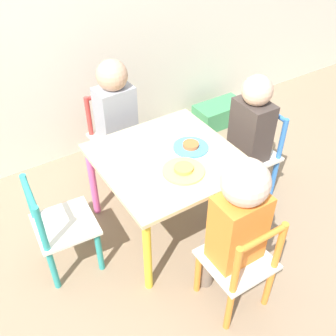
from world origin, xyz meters
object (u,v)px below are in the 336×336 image
at_px(chair_blue, 253,155).
at_px(storage_bin, 219,114).
at_px(child_front, 236,220).
at_px(chair_red, 115,137).
at_px(child_back, 117,113).
at_px(chair_orange, 240,265).
at_px(plate_right, 191,147).
at_px(kids_table, 168,167).
at_px(child_right, 249,130).
at_px(chair_teal, 60,228).
at_px(plate_front, 184,170).

xyz_separation_m(chair_blue, storage_bin, (0.30, 0.65, -0.17)).
relative_size(chair_blue, child_front, 0.68).
bearing_deg(chair_blue, chair_red, -132.95).
bearing_deg(chair_red, child_back, -90.00).
distance_m(chair_orange, child_back, 1.04).
bearing_deg(chair_orange, child_back, -88.67).
height_order(plate_right, storage_bin, plate_right).
bearing_deg(chair_orange, kids_table, -90.00).
xyz_separation_m(chair_orange, child_front, (0.00, 0.06, 0.21)).
bearing_deg(kids_table, child_right, -1.61).
relative_size(chair_blue, child_back, 0.68).
relative_size(chair_red, child_front, 0.68).
bearing_deg(plate_right, child_right, -2.20).
xyz_separation_m(chair_red, chair_teal, (-0.52, -0.50, 0.00)).
relative_size(chair_red, chair_teal, 1.00).
bearing_deg(child_right, chair_orange, -40.88).
height_order(chair_teal, plate_front, chair_teal).
height_order(chair_red, storage_bin, chair_red).
bearing_deg(chair_red, storage_bin, 3.84).
relative_size(chair_red, child_right, 0.69).
xyz_separation_m(chair_blue, chair_red, (-0.57, 0.56, 0.00)).
bearing_deg(storage_bin, chair_orange, -125.58).
distance_m(child_back, storage_bin, 0.95).
bearing_deg(plate_right, kids_table, 180.00).
bearing_deg(kids_table, plate_front, -90.00).
xyz_separation_m(chair_teal, plate_front, (0.54, -0.17, 0.21)).
bearing_deg(plate_right, child_back, 107.15).
bearing_deg(plate_front, chair_teal, 162.87).
relative_size(child_front, child_right, 1.03).
bearing_deg(chair_teal, storage_bin, -62.45).
height_order(child_front, storage_bin, child_front).
relative_size(chair_blue, chair_red, 1.00).
height_order(child_right, plate_front, child_right).
xyz_separation_m(chair_blue, chair_teal, (-1.08, 0.05, 0.00)).
distance_m(chair_orange, plate_front, 0.46).
height_order(chair_red, plate_right, chair_red).
bearing_deg(chair_orange, plate_right, -103.24).
distance_m(chair_red, child_front, 1.05).
relative_size(chair_orange, plate_front, 2.68).
relative_size(kids_table, child_back, 0.85).
relative_size(kids_table, chair_red, 1.25).
height_order(kids_table, chair_blue, chair_blue).
xyz_separation_m(child_front, plate_right, (0.13, 0.48, -0.00)).
relative_size(kids_table, plate_right, 3.72).
relative_size(chair_teal, child_front, 0.68).
bearing_deg(child_right, storage_bin, 152.70).
bearing_deg(chair_red, chair_blue, -47.05).
bearing_deg(plate_front, chair_orange, -90.44).
bearing_deg(plate_right, storage_bin, 41.80).
bearing_deg(plate_front, storage_bin, 42.31).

